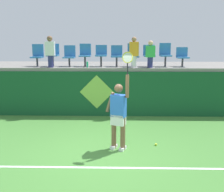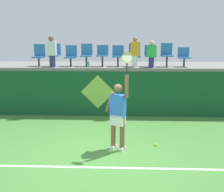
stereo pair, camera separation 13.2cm
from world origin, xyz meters
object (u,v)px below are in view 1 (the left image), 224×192
stadium_chair_2 (69,55)px  stadium_chair_7 (149,54)px  stadium_chair_5 (117,55)px  stadium_chair_6 (133,54)px  spectator_1 (150,54)px  spectator_0 (134,52)px  stadium_chair_8 (165,53)px  spectator_2 (50,51)px  stadium_chair_1 (53,53)px  stadium_chair_3 (85,54)px  stadium_chair_9 (182,56)px  tennis_ball (156,144)px  water_bottle (87,65)px  tennis_player (119,113)px  stadium_chair_4 (101,54)px  stadium_chair_0 (37,55)px

stadium_chair_2 → stadium_chair_7: size_ratio=0.98×
stadium_chair_5 → stadium_chair_6: (0.64, 0.01, 0.02)m
spectator_1 → spectator_0: bearing=-179.2°
stadium_chair_2 → stadium_chair_8: bearing=0.0°
spectator_2 → stadium_chair_1: bearing=90.0°
stadium_chair_3 → stadium_chair_9: bearing=-0.1°
stadium_chair_6 → stadium_chair_9: (1.90, -0.01, -0.07)m
tennis_ball → stadium_chair_5: size_ratio=0.08×
water_bottle → stadium_chair_8: (2.98, 0.44, 0.39)m
stadium_chair_7 → stadium_chair_1: bearing=179.9°
stadium_chair_1 → spectator_1: size_ratio=0.87×
stadium_chair_1 → stadium_chair_5: 2.48m
tennis_player → stadium_chair_7: bearing=73.0°
stadium_chair_6 → stadium_chair_8: stadium_chair_8 is taller
stadium_chair_1 → spectator_0: (3.13, -0.43, 0.10)m
stadium_chair_5 → stadium_chair_7: (1.25, -0.00, 0.02)m
tennis_player → stadium_chair_4: (-0.68, 3.85, 1.29)m
stadium_chair_6 → stadium_chair_9: 1.90m
tennis_player → stadium_chair_1: 4.81m
stadium_chair_7 → spectator_0: 0.75m
stadium_chair_5 → stadium_chair_9: size_ratio=1.10×
stadium_chair_6 → spectator_1: (0.61, -0.42, 0.04)m
stadium_chair_3 → stadium_chair_5: stadium_chair_3 is taller
stadium_chair_2 → stadium_chair_6: stadium_chair_6 is taller
tennis_ball → stadium_chair_5: stadium_chair_5 is taller
stadium_chair_8 → spectator_2: 4.39m
stadium_chair_2 → spectator_2: 0.80m
water_bottle → stadium_chair_2: size_ratio=0.27×
water_bottle → stadium_chair_6: stadium_chair_6 is taller
stadium_chair_1 → spectator_2: 0.45m
tennis_ball → water_bottle: water_bottle is taller
water_bottle → stadium_chair_6: 1.84m
stadium_chair_1 → stadium_chair_9: 5.02m
tennis_ball → spectator_2: bearing=138.7°
stadium_chair_6 → stadium_chair_7: (0.61, -0.01, -0.00)m
stadium_chair_8 → spectator_1: (-0.63, -0.42, 0.01)m
stadium_chair_3 → spectator_1: (2.48, -0.42, 0.03)m
stadium_chair_9 → stadium_chair_7: bearing=179.9°
stadium_chair_7 → tennis_ball: bearing=-92.2°
stadium_chair_2 → stadium_chair_5: size_ratio=1.00×
stadium_chair_8 → stadium_chair_3: bearing=-180.0°
stadium_chair_9 → spectator_2: spectator_2 is taller
water_bottle → stadium_chair_3: stadium_chair_3 is taller
stadium_chair_6 → spectator_2: bearing=-172.0°
stadium_chair_4 → stadium_chair_5: size_ratio=1.01×
stadium_chair_0 → stadium_chair_8: stadium_chair_8 is taller
tennis_player → spectator_2: spectator_2 is taller
stadium_chair_7 → spectator_0: (-0.61, -0.42, 0.11)m
water_bottle → spectator_1: size_ratio=0.22×
water_bottle → stadium_chair_7: stadium_chair_7 is taller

